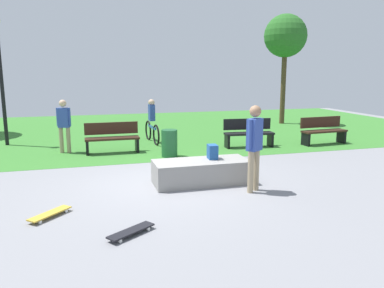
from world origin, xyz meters
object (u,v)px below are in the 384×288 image
park_bench_by_oak (248,132)px  cyclist_on_bicycle (152,124)px  pedestrian_with_backpack (64,121)px  skateboard_spare (50,214)px  skateboard_by_ledge (131,231)px  skater_performing_trick (254,141)px  trash_bin (169,143)px  backpack_on_ledge (212,152)px  concrete_ledge (201,172)px  lamp_post (0,68)px  park_bench_far_right (323,130)px  tree_leaning_ash (285,37)px  park_bench_center_lawn (112,137)px

park_bench_by_oak → cyclist_on_bicycle: cyclist_on_bicycle is taller
park_bench_by_oak → pedestrian_with_backpack: 5.76m
skateboard_spare → skateboard_by_ledge: bearing=-41.4°
skater_performing_trick → trash_bin: skater_performing_trick is taller
skateboard_by_ledge → pedestrian_with_backpack: size_ratio=0.48×
skateboard_spare → cyclist_on_bicycle: cyclist_on_bicycle is taller
backpack_on_ledge → skateboard_spare: (-3.35, -1.31, -0.61)m
concrete_ledge → skateboard_by_ledge: size_ratio=2.70×
lamp_post → concrete_ledge: bearing=-50.3°
park_bench_by_oak → trash_bin: size_ratio=2.08×
park_bench_by_oak → trash_bin: park_bench_by_oak is taller
park_bench_by_oak → park_bench_far_right: bearing=-4.8°
skateboard_spare → trash_bin: (2.96, 4.00, 0.33)m
tree_leaning_ash → trash_bin: bearing=-140.2°
park_bench_center_lawn → tree_leaning_ash: tree_leaning_ash is taller
pedestrian_with_backpack → cyclist_on_bicycle: bearing=19.9°
concrete_ledge → backpack_on_ledge: 0.52m
skateboard_by_ledge → pedestrian_with_backpack: 6.66m
skateboard_spare → park_bench_center_lawn: size_ratio=0.45×
skater_performing_trick → skateboard_spare: bearing=-174.5°
park_bench_center_lawn → cyclist_on_bicycle: bearing=43.9°
skateboard_spare → pedestrian_with_backpack: (0.04, 5.39, 0.89)m
park_bench_center_lawn → cyclist_on_bicycle: 2.03m
skateboard_by_ledge → backpack_on_ledge: bearing=48.8°
park_bench_center_lawn → tree_leaning_ash: (8.18, 4.52, 3.47)m
backpack_on_ledge → skateboard_by_ledge: size_ratio=0.41×
backpack_on_ledge → cyclist_on_bicycle: size_ratio=0.18×
skater_performing_trick → park_bench_by_oak: skater_performing_trick is taller
pedestrian_with_backpack → tree_leaning_ash: bearing=23.4°
park_bench_by_oak → lamp_post: bearing=162.2°
concrete_ledge → park_bench_far_right: bearing=31.8°
skater_performing_trick → trash_bin: bearing=104.9°
concrete_ledge → lamp_post: lamp_post is taller
lamp_post → trash_bin: bearing=-33.3°
skateboard_by_ledge → park_bench_far_right: bearing=38.2°
skateboard_by_ledge → trash_bin: size_ratio=0.98×
skateboard_spare → trash_bin: size_ratio=0.91×
skateboard_by_ledge → lamp_post: size_ratio=0.19×
cyclist_on_bicycle → park_bench_by_oak: bearing=-30.2°
concrete_ledge → park_bench_by_oak: size_ratio=1.28×
skater_performing_trick → park_bench_by_oak: 4.76m
park_bench_by_oak → tree_leaning_ash: (3.84, 4.79, 3.47)m
concrete_ledge → backpack_on_ledge: size_ratio=6.51×
skateboard_spare → park_bench_center_lawn: (1.41, 5.01, 0.42)m
park_bench_by_oak → trash_bin: bearing=-165.2°
skater_performing_trick → lamp_post: (-5.82, 6.82, 1.48)m
backpack_on_ledge → cyclist_on_bicycle: (-0.48, 5.10, -0.04)m
backpack_on_ledge → park_bench_center_lawn: 4.18m
park_bench_center_lawn → lamp_post: bearing=146.6°
concrete_ledge → skateboard_by_ledge: 2.95m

